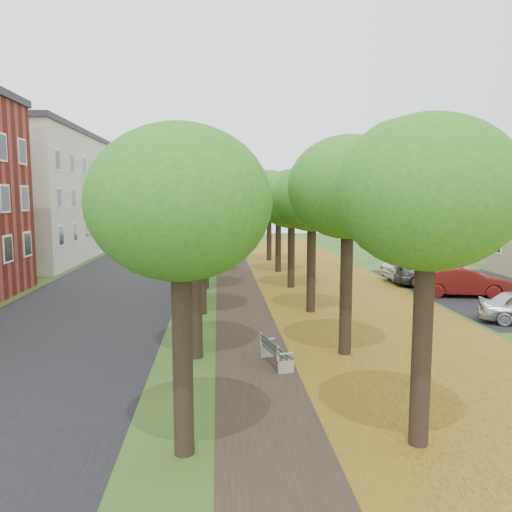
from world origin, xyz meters
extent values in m
plane|color=#2D4C19|center=(0.00, 0.00, 0.00)|extent=(120.00, 120.00, 0.00)
cube|color=black|center=(-7.50, 15.00, 0.00)|extent=(8.00, 70.00, 0.01)
cube|color=black|center=(0.00, 15.00, 0.00)|extent=(3.20, 70.00, 0.01)
cube|color=olive|center=(5.00, 15.00, 0.01)|extent=(7.50, 70.00, 0.01)
cube|color=black|center=(13.50, 16.00, 0.00)|extent=(9.00, 16.00, 0.01)
cylinder|color=black|center=(-2.20, 0.00, 1.93)|extent=(0.40, 0.40, 3.86)
ellipsoid|color=#2E6B16|center=(-2.20, 0.00, 5.12)|extent=(3.86, 3.86, 3.28)
cylinder|color=black|center=(-2.20, 6.00, 1.93)|extent=(0.40, 0.40, 3.86)
ellipsoid|color=#2E6B16|center=(-2.20, 6.00, 5.12)|extent=(3.86, 3.86, 3.28)
cylinder|color=black|center=(-2.20, 12.00, 1.93)|extent=(0.40, 0.40, 3.86)
ellipsoid|color=#2E6B16|center=(-2.20, 12.00, 5.12)|extent=(3.86, 3.86, 3.28)
cylinder|color=black|center=(-2.20, 18.00, 1.93)|extent=(0.40, 0.40, 3.86)
ellipsoid|color=#2E6B16|center=(-2.20, 18.00, 5.12)|extent=(3.86, 3.86, 3.28)
cylinder|color=black|center=(-2.20, 24.00, 1.93)|extent=(0.40, 0.40, 3.86)
ellipsoid|color=#2E6B16|center=(-2.20, 24.00, 5.12)|extent=(3.86, 3.86, 3.28)
cylinder|color=black|center=(-2.20, 30.00, 1.93)|extent=(0.40, 0.40, 3.86)
ellipsoid|color=#2E6B16|center=(-2.20, 30.00, 5.12)|extent=(3.86, 3.86, 3.28)
cylinder|color=black|center=(2.60, 0.00, 1.93)|extent=(0.40, 0.40, 3.86)
ellipsoid|color=#2E6B16|center=(2.60, 0.00, 5.12)|extent=(3.86, 3.86, 3.28)
cylinder|color=black|center=(2.60, 6.00, 1.93)|extent=(0.40, 0.40, 3.86)
ellipsoid|color=#2E6B16|center=(2.60, 6.00, 5.12)|extent=(3.86, 3.86, 3.28)
cylinder|color=black|center=(2.60, 12.00, 1.93)|extent=(0.40, 0.40, 3.86)
ellipsoid|color=#2E6B16|center=(2.60, 12.00, 5.12)|extent=(3.86, 3.86, 3.28)
cylinder|color=black|center=(2.60, 18.00, 1.93)|extent=(0.40, 0.40, 3.86)
ellipsoid|color=#2E6B16|center=(2.60, 18.00, 5.12)|extent=(3.86, 3.86, 3.28)
cylinder|color=black|center=(2.60, 24.00, 1.93)|extent=(0.40, 0.40, 3.86)
ellipsoid|color=#2E6B16|center=(2.60, 24.00, 5.12)|extent=(3.86, 3.86, 3.28)
cylinder|color=black|center=(2.60, 30.00, 1.93)|extent=(0.40, 0.40, 3.86)
ellipsoid|color=#2E6B16|center=(2.60, 30.00, 5.12)|extent=(3.86, 3.86, 3.28)
cube|color=beige|center=(-17.00, 33.00, 5.00)|extent=(10.00, 20.00, 10.00)
cube|color=#2D2D33|center=(-17.00, 33.00, 10.20)|extent=(10.30, 20.30, 0.40)
cube|color=#26302A|center=(0.26, 5.09, 0.43)|extent=(0.81, 1.76, 0.04)
cube|color=#26302A|center=(0.02, 5.04, 0.68)|extent=(0.42, 1.67, 0.25)
cube|color=silver|center=(0.44, 4.33, 0.21)|extent=(0.47, 0.16, 0.43)
cube|color=silver|center=(0.09, 5.85, 0.21)|extent=(0.47, 0.16, 0.43)
cube|color=silver|center=(0.44, 4.33, 0.60)|extent=(0.43, 0.15, 0.04)
cube|color=silver|center=(0.09, 5.85, 0.60)|extent=(0.43, 0.15, 0.04)
imported|color=maroon|center=(11.00, 14.87, 0.76)|extent=(4.86, 2.47, 1.53)
imported|color=#38373C|center=(11.00, 17.76, 0.71)|extent=(5.06, 2.48, 1.42)
imported|color=silver|center=(11.00, 19.37, 0.72)|extent=(5.30, 2.72, 1.43)
camera|label=1|loc=(-1.50, -9.50, 5.09)|focal=35.00mm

